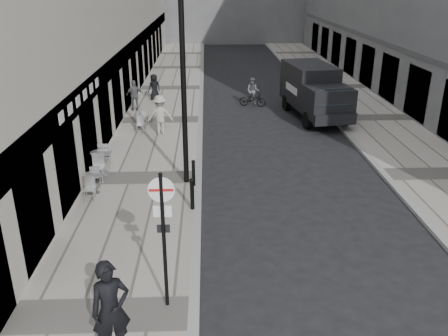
% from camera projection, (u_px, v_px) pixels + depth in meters
% --- Properties ---
extents(sidewalk, '(4.00, 60.00, 0.12)m').
position_uv_depth(sidewalk, '(162.00, 121.00, 24.58)').
color(sidewalk, '#A7A197').
rests_on(sidewalk, ground).
extents(far_sidewalk, '(4.00, 60.00, 0.12)m').
position_uv_depth(far_sidewalk, '(371.00, 118.00, 24.95)').
color(far_sidewalk, '#A7A197').
rests_on(far_sidewalk, ground).
extents(walking_man, '(0.88, 0.75, 2.05)m').
position_uv_depth(walking_man, '(111.00, 310.00, 8.96)').
color(walking_man, black).
rests_on(walking_man, sidewalk).
extents(sign_post, '(0.55, 0.09, 3.22)m').
position_uv_depth(sign_post, '(163.00, 224.00, 9.94)').
color(sign_post, black).
rests_on(sign_post, sidewalk).
extents(lamppost, '(0.32, 0.32, 7.14)m').
position_uv_depth(lamppost, '(183.00, 71.00, 15.65)').
color(lamppost, black).
rests_on(lamppost, sidewalk).
extents(bollard_near, '(0.13, 0.13, 0.98)m').
position_uv_depth(bollard_near, '(192.00, 195.00, 14.93)').
color(bollard_near, black).
rests_on(bollard_near, sidewalk).
extents(bollard_far, '(0.12, 0.12, 0.90)m').
position_uv_depth(bollard_far, '(194.00, 174.00, 16.63)').
color(bollard_far, black).
rests_on(bollard_far, sidewalk).
extents(panel_van, '(2.86, 5.94, 2.69)m').
position_uv_depth(panel_van, '(314.00, 89.00, 24.89)').
color(panel_van, black).
rests_on(panel_van, ground).
extents(cyclist, '(1.63, 0.99, 1.67)m').
position_uv_depth(cyclist, '(253.00, 95.00, 27.26)').
color(cyclist, black).
rests_on(cyclist, ground).
extents(pedestrian_a, '(1.07, 0.74, 1.68)m').
position_uv_depth(pedestrian_a, '(135.00, 95.00, 25.92)').
color(pedestrian_a, slate).
rests_on(pedestrian_a, sidewalk).
extents(pedestrian_b, '(1.23, 0.75, 1.85)m').
position_uv_depth(pedestrian_b, '(160.00, 115.00, 21.94)').
color(pedestrian_b, '#ADA89F').
rests_on(pedestrian_b, sidewalk).
extents(pedestrian_c, '(0.90, 0.82, 1.55)m').
position_uv_depth(pedestrian_c, '(154.00, 87.00, 28.17)').
color(pedestrian_c, black).
rests_on(pedestrian_c, sidewalk).
extents(cafe_table_near, '(0.64, 1.45, 0.82)m').
position_uv_depth(cafe_table_near, '(93.00, 182.00, 16.04)').
color(cafe_table_near, silver).
rests_on(cafe_table_near, sidewalk).
extents(cafe_table_mid, '(0.63, 1.43, 0.81)m').
position_uv_depth(cafe_table_mid, '(142.00, 121.00, 22.79)').
color(cafe_table_mid, silver).
rests_on(cafe_table_mid, sidewalk).
extents(cafe_table_far, '(0.78, 1.76, 1.01)m').
position_uv_depth(cafe_table_far, '(102.00, 161.00, 17.62)').
color(cafe_table_far, silver).
rests_on(cafe_table_far, sidewalk).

